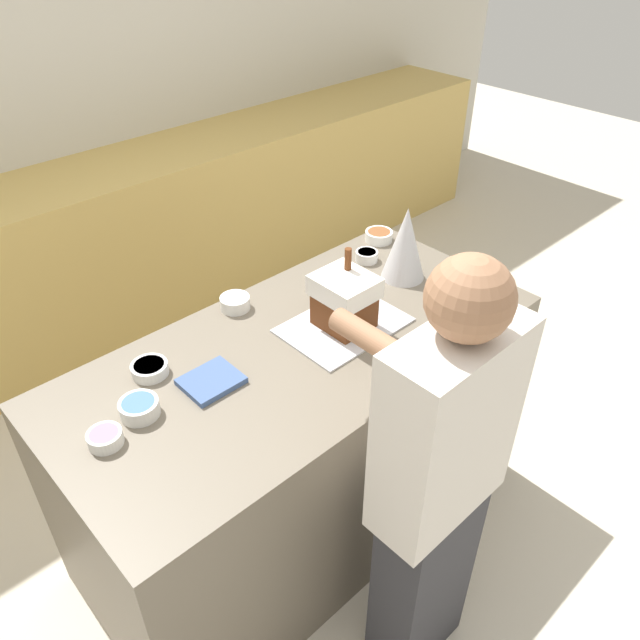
# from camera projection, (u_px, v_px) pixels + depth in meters

# --- Properties ---
(ground_plane) EXTENTS (12.00, 12.00, 0.00)m
(ground_plane) POSITION_uv_depth(u_px,v_px,m) (304.00, 514.00, 2.63)
(ground_plane) COLOR beige
(wall_back) EXTENTS (8.00, 0.05, 2.60)m
(wall_back) POSITION_uv_depth(u_px,v_px,m) (20.00, 93.00, 3.11)
(wall_back) COLOR beige
(wall_back) RESTS_ON ground_plane
(back_cabinet_block) EXTENTS (6.00, 0.60, 0.94)m
(back_cabinet_block) POSITION_uv_depth(u_px,v_px,m) (86.00, 261.00, 3.40)
(back_cabinet_block) COLOR tan
(back_cabinet_block) RESTS_ON ground_plane
(kitchen_island) EXTENTS (1.71, 0.80, 0.91)m
(kitchen_island) POSITION_uv_depth(u_px,v_px,m) (302.00, 439.00, 2.36)
(kitchen_island) COLOR #6B6051
(kitchen_island) RESTS_ON ground_plane
(baking_tray) EXTENTS (0.42, 0.30, 0.01)m
(baking_tray) POSITION_uv_depth(u_px,v_px,m) (344.00, 325.00, 2.19)
(baking_tray) COLOR silver
(baking_tray) RESTS_ON kitchen_island
(gingerbread_house) EXTENTS (0.18, 0.20, 0.27)m
(gingerbread_house) POSITION_uv_depth(u_px,v_px,m) (344.00, 300.00, 2.12)
(gingerbread_house) COLOR #5B2D14
(gingerbread_house) RESTS_ON baking_tray
(decorative_tree) EXTENTS (0.17, 0.17, 0.29)m
(decorative_tree) POSITION_uv_depth(u_px,v_px,m) (405.00, 243.00, 2.37)
(decorative_tree) COLOR silver
(decorative_tree) RESTS_ON kitchen_island
(candy_bowl_front_corner) EXTENTS (0.12, 0.12, 0.04)m
(candy_bowl_front_corner) POSITION_uv_depth(u_px,v_px,m) (379.00, 235.00, 2.68)
(candy_bowl_front_corner) COLOR white
(candy_bowl_front_corner) RESTS_ON kitchen_island
(candy_bowl_near_tray_right) EXTENTS (0.10, 0.10, 0.04)m
(candy_bowl_near_tray_right) POSITION_uv_depth(u_px,v_px,m) (105.00, 438.00, 1.73)
(candy_bowl_near_tray_right) COLOR white
(candy_bowl_near_tray_right) RESTS_ON kitchen_island
(candy_bowl_behind_tray) EXTENTS (0.12, 0.12, 0.04)m
(candy_bowl_behind_tray) POSITION_uv_depth(u_px,v_px,m) (150.00, 368.00, 1.97)
(candy_bowl_behind_tray) COLOR silver
(candy_bowl_behind_tray) RESTS_ON kitchen_island
(candy_bowl_beside_tree) EXTENTS (0.11, 0.11, 0.05)m
(candy_bowl_beside_tree) POSITION_uv_depth(u_px,v_px,m) (235.00, 302.00, 2.26)
(candy_bowl_beside_tree) COLOR white
(candy_bowl_beside_tree) RESTS_ON kitchen_island
(candy_bowl_near_tray_left) EXTENTS (0.09, 0.09, 0.04)m
(candy_bowl_near_tray_left) POSITION_uv_depth(u_px,v_px,m) (367.00, 256.00, 2.54)
(candy_bowl_near_tray_left) COLOR silver
(candy_bowl_near_tray_left) RESTS_ON kitchen_island
(candy_bowl_far_left) EXTENTS (0.12, 0.12, 0.05)m
(candy_bowl_far_left) POSITION_uv_depth(u_px,v_px,m) (139.00, 408.00, 1.82)
(candy_bowl_far_left) COLOR silver
(candy_bowl_far_left) RESTS_ON kitchen_island
(cookbook) EXTENTS (0.18, 0.15, 0.02)m
(cookbook) POSITION_uv_depth(u_px,v_px,m) (211.00, 381.00, 1.94)
(cookbook) COLOR #3F598C
(cookbook) RESTS_ON kitchen_island
(person) EXTENTS (0.41, 0.51, 1.55)m
(person) POSITION_uv_depth(u_px,v_px,m) (436.00, 490.00, 1.74)
(person) COLOR #333338
(person) RESTS_ON ground_plane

